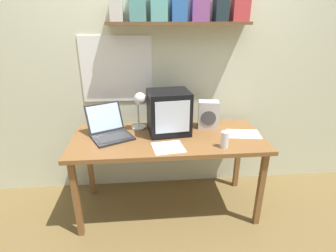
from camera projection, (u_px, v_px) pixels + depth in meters
ground_plane at (168, 206)px, 2.49m from camera, size 12.00×12.00×0.00m
back_wall at (164, 59)px, 2.42m from camera, size 5.60×0.24×2.60m
corner_desk at (168, 144)px, 2.24m from camera, size 1.61×0.69×0.73m
crt_monitor at (169, 112)px, 2.25m from camera, size 0.38×0.34×0.37m
laptop at (109, 129)px, 2.22m from camera, size 0.44×0.46×0.25m
desk_lamp at (140, 104)px, 2.27m from camera, size 0.14×0.18×0.35m
juice_glass at (224, 140)px, 2.02m from camera, size 0.06×0.06×0.13m
space_heater at (208, 115)px, 2.37m from camera, size 0.19×0.15×0.25m
open_notebook at (168, 147)px, 2.03m from camera, size 0.27×0.25×0.00m
printed_handout at (243, 134)px, 2.27m from camera, size 0.30×0.23×0.00m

